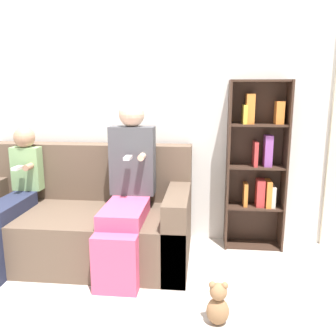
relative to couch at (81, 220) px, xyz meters
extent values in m
plane|color=#BCB2A8|center=(0.27, -0.56, -0.30)|extent=(14.00, 14.00, 0.00)
cube|color=silver|center=(0.27, 0.47, 0.97)|extent=(10.00, 0.06, 2.55)
cube|color=brown|center=(0.00, -0.15, -0.10)|extent=(1.84, 0.71, 0.41)
cube|color=brown|center=(0.00, 0.31, 0.15)|extent=(1.84, 0.20, 0.91)
cube|color=brown|center=(0.83, -0.15, 0.00)|extent=(0.18, 0.71, 0.61)
cube|color=#DB4C75|center=(0.44, -0.56, -0.10)|extent=(0.31, 0.12, 0.41)
cube|color=#DB4C75|center=(0.44, -0.24, 0.17)|extent=(0.31, 0.52, 0.11)
cube|color=#4C4C51|center=(0.44, 0.10, 0.51)|extent=(0.37, 0.17, 0.57)
sphere|color=beige|center=(0.44, 0.10, 0.89)|extent=(0.21, 0.21, 0.21)
cylinder|color=beige|center=(0.54, -0.03, 0.56)|extent=(0.05, 0.10, 0.05)
cube|color=white|center=(0.44, -0.08, 0.56)|extent=(0.05, 0.12, 0.02)
cube|color=#232842|center=(-0.51, -0.21, 0.17)|extent=(0.21, 0.58, 0.11)
cube|color=#84AD70|center=(-0.51, 0.13, 0.41)|extent=(0.25, 0.11, 0.38)
sphere|color=tan|center=(-0.51, 0.13, 0.68)|extent=(0.18, 0.18, 0.18)
cylinder|color=tan|center=(-0.44, 0.03, 0.45)|extent=(0.05, 0.10, 0.05)
cube|color=white|center=(-0.51, -0.02, 0.45)|extent=(0.05, 0.12, 0.02)
cube|color=#3D281E|center=(1.23, 0.32, 0.43)|extent=(0.02, 0.23, 1.46)
cube|color=#3D281E|center=(1.72, 0.32, 0.43)|extent=(0.02, 0.23, 1.46)
cube|color=#3D281E|center=(1.48, 0.42, 0.43)|extent=(0.50, 0.02, 1.46)
cube|color=#3D281E|center=(1.48, 0.32, -0.29)|extent=(0.47, 0.20, 0.02)
cube|color=#3D281E|center=(1.48, 0.32, 0.07)|extent=(0.47, 0.20, 0.02)
cube|color=#3D281E|center=(1.48, 0.32, 0.43)|extent=(0.47, 0.20, 0.02)
cube|color=#3D281E|center=(1.48, 0.32, 0.79)|extent=(0.47, 0.20, 0.02)
cube|color=#3D281E|center=(1.48, 0.32, 1.15)|extent=(0.47, 0.20, 0.02)
cube|color=#C63838|center=(1.52, 0.32, 0.20)|extent=(0.07, 0.13, 0.24)
cube|color=#C63838|center=(1.46, 0.32, 0.54)|extent=(0.03, 0.16, 0.21)
cube|color=orange|center=(1.40, 0.32, 0.93)|extent=(0.07, 0.13, 0.25)
cube|color=gold|center=(1.36, 0.32, 0.88)|extent=(0.03, 0.16, 0.16)
cube|color=orange|center=(1.40, 0.32, 0.18)|extent=(0.03, 0.12, 0.21)
cube|color=beige|center=(1.62, 0.32, 0.17)|extent=(0.06, 0.15, 0.18)
cube|color=orange|center=(1.59, 0.32, 0.19)|extent=(0.04, 0.17, 0.23)
cube|color=#934CA3|center=(1.57, 0.32, 0.57)|extent=(0.06, 0.13, 0.27)
cube|color=orange|center=(1.64, 0.32, 0.90)|extent=(0.07, 0.11, 0.19)
ellipsoid|color=#936B47|center=(1.13, -0.84, -0.22)|extent=(0.14, 0.11, 0.17)
sphere|color=#936B47|center=(1.13, -0.84, -0.09)|extent=(0.10, 0.10, 0.10)
sphere|color=#936B47|center=(1.09, -0.84, -0.05)|extent=(0.04, 0.04, 0.04)
sphere|color=#936B47|center=(1.16, -0.84, -0.05)|extent=(0.04, 0.04, 0.04)
camera|label=1|loc=(1.03, -2.75, 1.06)|focal=38.00mm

